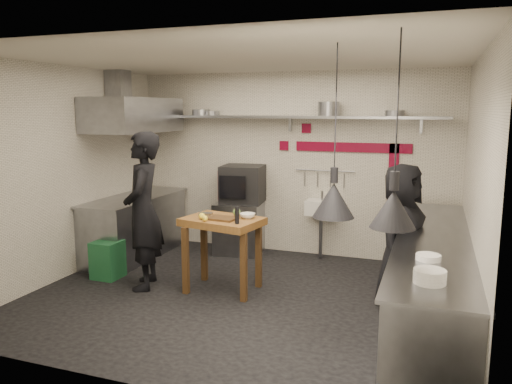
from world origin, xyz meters
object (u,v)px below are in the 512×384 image
(prep_table, at_px, (223,254))
(chef_left, at_px, (143,211))
(oven_stand, at_px, (239,228))
(green_bin, at_px, (108,260))
(combi_oven, at_px, (243,184))
(chef_right, at_px, (401,236))

(prep_table, relative_size, chef_left, 0.47)
(oven_stand, relative_size, prep_table, 0.87)
(green_bin, height_order, prep_table, prep_table)
(chef_left, bearing_deg, combi_oven, 139.63)
(prep_table, distance_m, chef_left, 1.13)
(combi_oven, relative_size, prep_table, 0.68)
(oven_stand, xyz_separation_m, chef_right, (2.51, -1.37, 0.42))
(oven_stand, distance_m, green_bin, 2.11)
(chef_left, bearing_deg, chef_right, 76.43)
(oven_stand, bearing_deg, chef_left, -113.34)
(combi_oven, distance_m, prep_table, 1.80)
(combi_oven, bearing_deg, prep_table, -83.92)
(green_bin, bearing_deg, prep_table, 3.41)
(oven_stand, height_order, prep_table, prep_table)
(oven_stand, height_order, chef_right, chef_right)
(chef_left, height_order, chef_right, chef_left)
(prep_table, bearing_deg, combi_oven, 113.10)
(chef_left, bearing_deg, prep_table, 80.45)
(oven_stand, distance_m, chef_right, 2.89)
(combi_oven, bearing_deg, oven_stand, -165.31)
(combi_oven, distance_m, chef_left, 1.96)
(combi_oven, xyz_separation_m, chef_right, (2.46, -1.39, -0.27))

